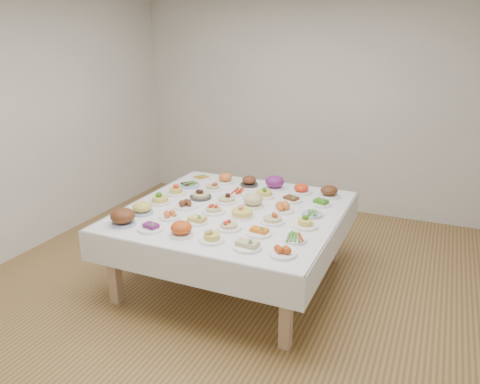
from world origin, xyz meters
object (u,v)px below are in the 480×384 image
at_px(display_table, 234,216).
at_px(dish_18, 176,191).
at_px(dish_35, 329,191).
at_px(dish_0, 123,218).

height_order(display_table, dish_18, dish_18).
bearing_deg(dish_35, display_table, -135.70).
bearing_deg(dish_35, dish_0, -135.26).
bearing_deg(dish_18, dish_35, 21.31).
relative_size(display_table, dish_35, 9.10).
bearing_deg(display_table, dish_0, -134.82).
relative_size(display_table, dish_18, 10.35).
height_order(dish_0, dish_35, dish_0).
xyz_separation_m(dish_0, dish_35, (1.48, 1.47, -0.00)).
xyz_separation_m(display_table, dish_18, (-0.73, 0.15, 0.12)).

